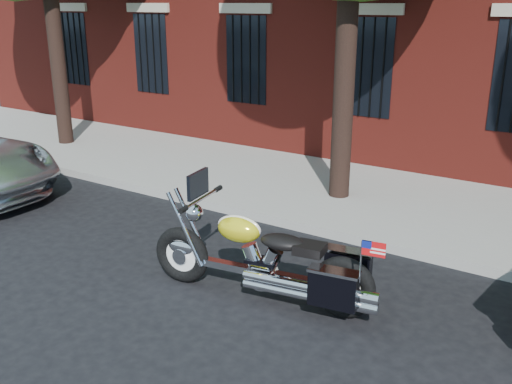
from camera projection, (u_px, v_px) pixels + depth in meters
The scene contains 4 objects.
ground at pixel (221, 252), 8.36m from camera, with size 120.00×120.00×0.00m, color black.
curb at pixel (271, 219), 9.43m from camera, with size 40.00×0.16×0.15m, color gray.
sidewalk at pixel (323, 189), 10.92m from camera, with size 40.00×3.60×0.15m, color gray.
motorcycle at pixel (269, 263), 6.82m from camera, with size 3.06×1.14×1.53m.
Camera 1 is at (4.64, -6.11, 3.48)m, focal length 40.00 mm.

